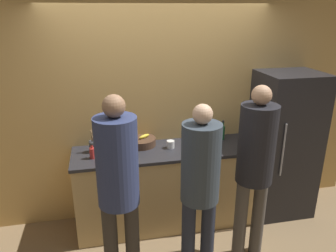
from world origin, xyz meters
name	(u,v)px	position (x,y,z in m)	size (l,w,h in m)	color
ground_plane	(171,239)	(0.00, 0.00, 0.00)	(14.00, 14.00, 0.00)	#8C704C
wall_back	(159,112)	(0.00, 0.67, 1.30)	(5.20, 0.06, 2.60)	#E0B266
counter	(164,186)	(0.00, 0.36, 0.48)	(2.04, 0.65, 0.96)	tan
refrigerator	(284,145)	(1.48, 0.34, 0.88)	(0.70, 0.65, 1.77)	#232328
person_left	(118,180)	(-0.56, -0.50, 1.10)	(0.35, 0.35, 1.83)	#38332D
person_center	(200,180)	(0.15, -0.51, 1.02)	(0.35, 0.35, 1.72)	#232838
person_right	(255,160)	(0.74, -0.38, 1.09)	(0.35, 0.35, 1.82)	#4C4742
fruit_bowl	(141,142)	(-0.24, 0.52, 1.00)	(0.34, 0.34, 0.13)	#4C3323
utensil_crock	(93,146)	(-0.77, 0.44, 1.03)	(0.09, 0.09, 0.26)	#3D424C
bottle_red	(92,153)	(-0.78, 0.27, 1.02)	(0.06, 0.06, 0.17)	red
bottle_green	(223,132)	(0.74, 0.49, 1.05)	(0.05, 0.05, 0.24)	#236033
cup_white	(171,144)	(0.08, 0.37, 1.00)	(0.09, 0.09, 0.09)	white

